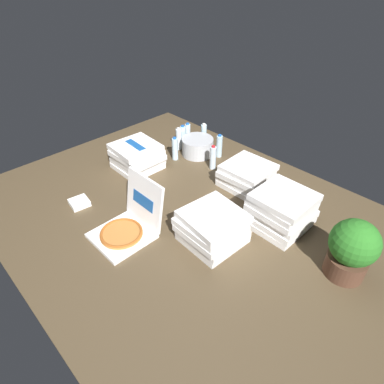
{
  "coord_description": "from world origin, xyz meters",
  "views": [
    {
      "loc": [
        1.39,
        -1.3,
        1.62
      ],
      "look_at": [
        -0.04,
        0.1,
        0.14
      ],
      "focal_mm": 30.21,
      "sensor_mm": 36.0,
      "label": 1
    }
  ],
  "objects_px": {
    "open_pizza_box": "(128,224)",
    "napkin_pile": "(79,203)",
    "pizza_stack_center_far": "(281,210)",
    "pizza_stack_right_far": "(212,228)",
    "potted_plant": "(352,249)",
    "water_bottle_4": "(219,146)",
    "water_bottle_5": "(188,134)",
    "pizza_stack_right_mid": "(247,175)",
    "water_bottle_0": "(175,149)",
    "ice_bucket": "(197,146)",
    "pizza_stack_right_near": "(137,157)",
    "water_bottle_2": "(183,136)",
    "water_bottle_6": "(204,135)",
    "water_bottle_1": "(213,158)",
    "water_bottle_3": "(179,139)"
  },
  "relations": [
    {
      "from": "pizza_stack_right_near",
      "to": "ice_bucket",
      "type": "relative_size",
      "value": 1.28
    },
    {
      "from": "pizza_stack_right_near",
      "to": "ice_bucket",
      "type": "distance_m",
      "value": 0.62
    },
    {
      "from": "ice_bucket",
      "to": "napkin_pile",
      "type": "distance_m",
      "value": 1.26
    },
    {
      "from": "pizza_stack_right_far",
      "to": "water_bottle_6",
      "type": "distance_m",
      "value": 1.42
    },
    {
      "from": "water_bottle_3",
      "to": "open_pizza_box",
      "type": "bearing_deg",
      "value": -58.63
    },
    {
      "from": "water_bottle_5",
      "to": "water_bottle_0",
      "type": "bearing_deg",
      "value": -65.02
    },
    {
      "from": "water_bottle_3",
      "to": "water_bottle_6",
      "type": "bearing_deg",
      "value": 66.64
    },
    {
      "from": "potted_plant",
      "to": "napkin_pile",
      "type": "bearing_deg",
      "value": -154.61
    },
    {
      "from": "water_bottle_1",
      "to": "water_bottle_6",
      "type": "bearing_deg",
      "value": 144.22
    },
    {
      "from": "open_pizza_box",
      "to": "pizza_stack_right_mid",
      "type": "distance_m",
      "value": 1.1
    },
    {
      "from": "water_bottle_5",
      "to": "potted_plant",
      "type": "distance_m",
      "value": 1.98
    },
    {
      "from": "pizza_stack_center_far",
      "to": "pizza_stack_right_far",
      "type": "relative_size",
      "value": 0.97
    },
    {
      "from": "open_pizza_box",
      "to": "water_bottle_5",
      "type": "bearing_deg",
      "value": 118.99
    },
    {
      "from": "pizza_stack_right_mid",
      "to": "water_bottle_4",
      "type": "relative_size",
      "value": 1.74
    },
    {
      "from": "pizza_stack_right_near",
      "to": "water_bottle_4",
      "type": "height_order",
      "value": "pizza_stack_right_near"
    },
    {
      "from": "pizza_stack_right_mid",
      "to": "water_bottle_0",
      "type": "relative_size",
      "value": 1.74
    },
    {
      "from": "open_pizza_box",
      "to": "napkin_pile",
      "type": "distance_m",
      "value": 0.55
    },
    {
      "from": "open_pizza_box",
      "to": "water_bottle_1",
      "type": "relative_size",
      "value": 1.93
    },
    {
      "from": "pizza_stack_center_far",
      "to": "water_bottle_6",
      "type": "relative_size",
      "value": 1.72
    },
    {
      "from": "water_bottle_2",
      "to": "water_bottle_6",
      "type": "relative_size",
      "value": 1.0
    },
    {
      "from": "water_bottle_3",
      "to": "ice_bucket",
      "type": "bearing_deg",
      "value": 16.82
    },
    {
      "from": "water_bottle_4",
      "to": "potted_plant",
      "type": "distance_m",
      "value": 1.61
    },
    {
      "from": "pizza_stack_right_far",
      "to": "water_bottle_5",
      "type": "distance_m",
      "value": 1.44
    },
    {
      "from": "ice_bucket",
      "to": "water_bottle_2",
      "type": "relative_size",
      "value": 1.33
    },
    {
      "from": "water_bottle_5",
      "to": "napkin_pile",
      "type": "height_order",
      "value": "water_bottle_5"
    },
    {
      "from": "water_bottle_2",
      "to": "water_bottle_4",
      "type": "distance_m",
      "value": 0.41
    },
    {
      "from": "open_pizza_box",
      "to": "water_bottle_1",
      "type": "distance_m",
      "value": 1.08
    },
    {
      "from": "water_bottle_4",
      "to": "napkin_pile",
      "type": "bearing_deg",
      "value": -100.81
    },
    {
      "from": "pizza_stack_right_mid",
      "to": "water_bottle_6",
      "type": "relative_size",
      "value": 1.74
    },
    {
      "from": "pizza_stack_right_mid",
      "to": "potted_plant",
      "type": "distance_m",
      "value": 1.08
    },
    {
      "from": "water_bottle_0",
      "to": "potted_plant",
      "type": "bearing_deg",
      "value": -5.86
    },
    {
      "from": "open_pizza_box",
      "to": "pizza_stack_right_far",
      "type": "distance_m",
      "value": 0.59
    },
    {
      "from": "pizza_stack_right_mid",
      "to": "pizza_stack_right_far",
      "type": "height_order",
      "value": "pizza_stack_right_far"
    },
    {
      "from": "pizza_stack_right_near",
      "to": "water_bottle_2",
      "type": "bearing_deg",
      "value": 91.7
    },
    {
      "from": "potted_plant",
      "to": "pizza_stack_center_far",
      "type": "bearing_deg",
      "value": 171.11
    },
    {
      "from": "water_bottle_2",
      "to": "potted_plant",
      "type": "height_order",
      "value": "potted_plant"
    },
    {
      "from": "pizza_stack_right_mid",
      "to": "water_bottle_5",
      "type": "distance_m",
      "value": 0.91
    },
    {
      "from": "ice_bucket",
      "to": "water_bottle_5",
      "type": "bearing_deg",
      "value": 160.58
    },
    {
      "from": "pizza_stack_right_far",
      "to": "napkin_pile",
      "type": "xyz_separation_m",
      "value": [
        -1.01,
        -0.46,
        -0.1
      ]
    },
    {
      "from": "ice_bucket",
      "to": "pizza_stack_right_near",
      "type": "bearing_deg",
      "value": -109.12
    },
    {
      "from": "water_bottle_1",
      "to": "open_pizza_box",
      "type": "bearing_deg",
      "value": -80.71
    },
    {
      "from": "water_bottle_6",
      "to": "napkin_pile",
      "type": "relative_size",
      "value": 1.67
    },
    {
      "from": "water_bottle_4",
      "to": "pizza_stack_center_far",
      "type": "bearing_deg",
      "value": -24.24
    },
    {
      "from": "napkin_pile",
      "to": "water_bottle_2",
      "type": "bearing_deg",
      "value": 96.23
    },
    {
      "from": "water_bottle_0",
      "to": "potted_plant",
      "type": "distance_m",
      "value": 1.79
    },
    {
      "from": "water_bottle_2",
      "to": "water_bottle_3",
      "type": "bearing_deg",
      "value": -78.82
    },
    {
      "from": "pizza_stack_center_far",
      "to": "ice_bucket",
      "type": "relative_size",
      "value": 1.29
    },
    {
      "from": "potted_plant",
      "to": "napkin_pile",
      "type": "xyz_separation_m",
      "value": [
        -1.78,
        -0.84,
        -0.19
      ]
    },
    {
      "from": "ice_bucket",
      "to": "potted_plant",
      "type": "bearing_deg",
      "value": -13.54
    },
    {
      "from": "pizza_stack_right_mid",
      "to": "ice_bucket",
      "type": "bearing_deg",
      "value": 173.17
    }
  ]
}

